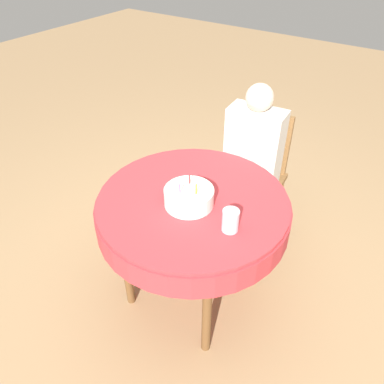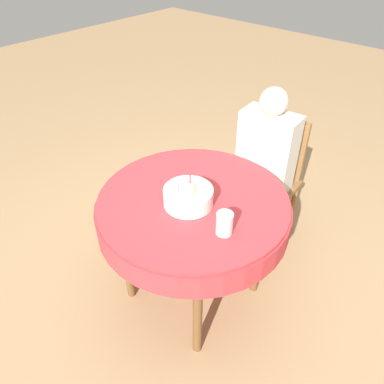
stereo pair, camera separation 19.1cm
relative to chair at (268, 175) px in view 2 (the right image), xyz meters
name	(u,v)px [view 2 (the right image)]	position (x,y,z in m)	size (l,w,h in m)	color
ground_plane	(193,291)	(0.03, -0.82, -0.47)	(12.00, 12.00, 0.00)	#A37F56
dining_table	(193,212)	(0.03, -0.82, 0.20)	(1.03, 1.03, 0.76)	#BC3338
chair	(268,175)	(0.00, 0.00, 0.00)	(0.46, 0.46, 0.88)	brown
person	(265,157)	(0.01, -0.09, 0.20)	(0.38, 0.30, 1.14)	beige
birthday_cake	(188,197)	(0.03, -0.87, 0.34)	(0.25, 0.25, 0.15)	white
drinking_glass	(225,223)	(0.30, -0.91, 0.35)	(0.08, 0.08, 0.11)	silver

